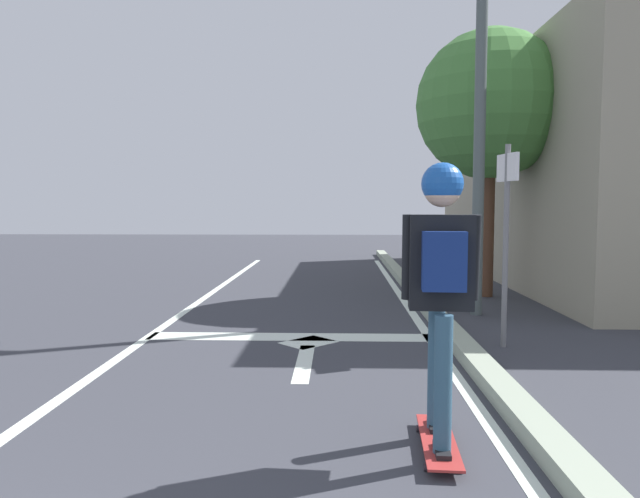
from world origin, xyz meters
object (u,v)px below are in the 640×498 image
(roadside_tree, at_px, (490,105))
(traffic_signal_mast, at_px, (376,9))
(skateboard, at_px, (438,441))
(street_sign_post, at_px, (506,216))
(skater, at_px, (441,264))

(roadside_tree, bearing_deg, traffic_signal_mast, -140.45)
(skateboard, height_order, traffic_signal_mast, traffic_signal_mast)
(skateboard, height_order, street_sign_post, street_sign_post)
(roadside_tree, bearing_deg, street_sign_post, -101.33)
(traffic_signal_mast, relative_size, street_sign_post, 2.60)
(roadside_tree, bearing_deg, skater, -106.75)
(traffic_signal_mast, height_order, street_sign_post, traffic_signal_mast)
(skateboard, relative_size, traffic_signal_mast, 0.15)
(skater, height_order, traffic_signal_mast, traffic_signal_mast)
(traffic_signal_mast, bearing_deg, roadside_tree, 39.55)
(skateboard, distance_m, skater, 1.15)
(street_sign_post, relative_size, roadside_tree, 0.49)
(traffic_signal_mast, distance_m, roadside_tree, 2.84)
(street_sign_post, distance_m, roadside_tree, 4.07)
(skateboard, distance_m, street_sign_post, 3.31)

